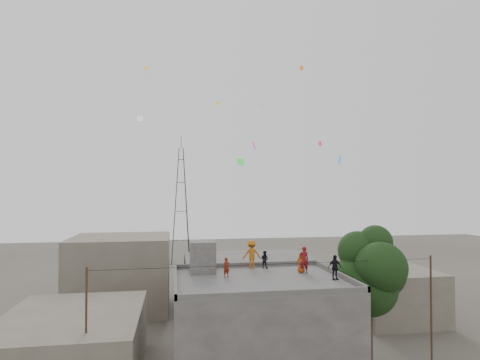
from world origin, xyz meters
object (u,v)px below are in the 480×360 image
object	(u,v)px
person_dark_adult	(335,267)
person_red_adult	(304,260)
stair_head_box	(203,257)
tree	(370,273)
transmission_tower	(181,205)

from	to	relation	value
person_dark_adult	person_red_adult	bearing A→B (deg)	111.20
stair_head_box	person_red_adult	xyz separation A→B (m)	(6.36, -1.35, -0.16)
stair_head_box	tree	size ratio (longest dim) A/B	0.22
tree	transmission_tower	size ratio (longest dim) A/B	0.45
tree	person_dark_adult	bearing A→B (deg)	-153.84
tree	person_red_adult	world-z (taller)	tree
tree	stair_head_box	bearing A→B (deg)	169.26
stair_head_box	tree	distance (m)	10.80
transmission_tower	person_dark_adult	bearing A→B (deg)	-78.45
stair_head_box	person_dark_adult	xyz separation A→B (m)	(7.55, -3.48, -0.27)
transmission_tower	person_dark_adult	size ratio (longest dim) A/B	13.68
tree	person_red_adult	bearing A→B (deg)	171.15
transmission_tower	person_dark_adult	world-z (taller)	transmission_tower
stair_head_box	person_red_adult	world-z (taller)	stair_head_box
person_dark_adult	tree	bearing A→B (deg)	18.22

